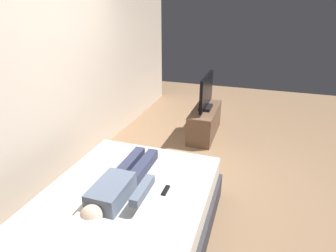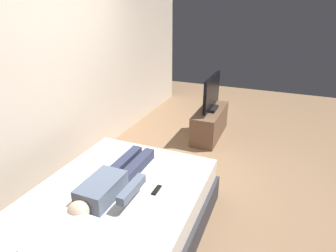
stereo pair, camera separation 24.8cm
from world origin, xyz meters
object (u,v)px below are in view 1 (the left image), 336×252
at_px(remote, 166,190).
at_px(pillow, 79,245).
at_px(tv, 206,93).
at_px(person, 120,185).
at_px(bed, 125,218).
at_px(tv_stand, 205,122).

bearing_deg(remote, pillow, 157.50).
relative_size(remote, tv, 0.17).
bearing_deg(person, remote, -69.53).
distance_m(bed, tv_stand, 2.67).
bearing_deg(bed, tv_stand, -5.22).
height_order(person, tv_stand, person).
relative_size(pillow, tv_stand, 0.44).
height_order(person, tv, tv).
relative_size(bed, pillow, 4.20).
bearing_deg(tv, tv_stand, -1.79).
bearing_deg(pillow, tv_stand, -4.15).
bearing_deg(person, tv, -6.25).
bearing_deg(remote, person, 110.47).
relative_size(pillow, person, 0.38).
xyz_separation_m(remote, tv, (2.48, 0.12, 0.24)).
bearing_deg(person, pillow, -176.41).
relative_size(person, tv_stand, 1.15).
bearing_deg(pillow, bed, 0.00).
relative_size(bed, tv, 2.29).
xyz_separation_m(pillow, tv_stand, (3.35, -0.24, -0.35)).
distance_m(person, remote, 0.44).
height_order(bed, pillow, pillow).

